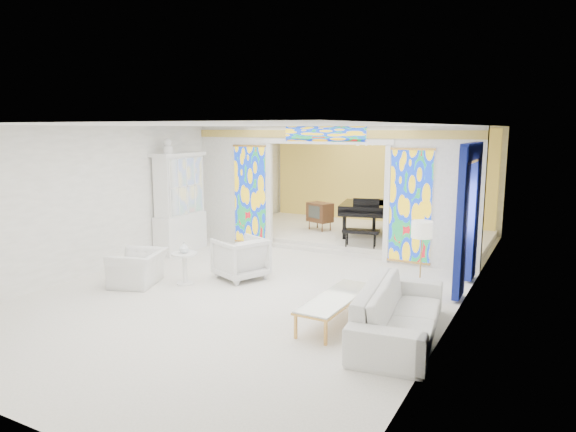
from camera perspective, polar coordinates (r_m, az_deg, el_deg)
The scene contains 23 objects.
floor at distance 10.57m, azimuth -0.30°, elevation -6.48°, with size 12.00×12.00×0.00m, color white.
ceiling at distance 10.15m, azimuth -0.31°, elevation 10.01°, with size 7.00×12.00×0.02m, color white.
wall_back at distance 15.75m, azimuth 10.20°, elevation 4.29°, with size 7.00×0.02×3.00m, color white.
wall_left at distance 12.30m, azimuth -14.80°, elevation 2.63°, with size 0.02×12.00×3.00m, color white.
wall_right at distance 9.13m, azimuth 19.37°, elevation 0.04°, with size 0.02×12.00×3.00m, color white.
partition_wall at distance 12.01m, azimuth 4.25°, elevation 3.50°, with size 7.00×0.22×3.00m.
stained_glass_left at distance 12.92m, azimuth -4.22°, elevation 2.36°, with size 0.90×0.04×2.40m, color gold.
stained_glass_right at distance 11.29m, azimuth 13.46°, elevation 1.05°, with size 0.90×0.04×2.40m, color gold.
stained_glass_transom at distance 11.85m, azimuth 4.11°, elevation 9.07°, with size 2.00×0.04×0.34m, color gold.
alcove_platform at distance 14.18m, azimuth 7.64°, elevation -2.00°, with size 6.80×3.80×0.18m, color white.
gold_curtain_back at distance 15.64m, azimuth 10.06°, elevation 4.25°, with size 6.70×0.10×2.90m, color gold.
chandelier at distance 13.73m, azimuth 8.51°, elevation 7.95°, with size 0.48×0.48×0.30m, color #C69045.
blue_drapes at distance 9.82m, azimuth 19.47°, elevation 1.13°, with size 0.14×1.85×2.65m.
china_cabinet at distance 12.60m, azimuth -11.95°, elevation 1.39°, with size 0.56×1.46×2.72m.
armchair_left at distance 10.23m, azimuth -16.33°, elevation -5.56°, with size 0.99×0.86×0.64m, color white.
armchair_right at distance 10.24m, azimuth -5.30°, elevation -4.68°, with size 0.88×0.90×0.82m, color silver.
sofa at distance 7.60m, azimuth 12.27°, elevation -10.30°, with size 2.58×1.01×0.75m, color white.
side_table at distance 10.01m, azimuth -11.41°, elevation -5.22°, with size 0.59×0.59×0.61m.
vase at distance 9.94m, azimuth -11.47°, elevation -3.45°, with size 0.20×0.20×0.21m, color silver.
coffee_table at distance 7.98m, azimuth 5.38°, elevation -9.12°, with size 0.62×1.86×0.41m.
floor_lamp at distance 8.82m, azimuth 14.65°, elevation -1.90°, with size 0.37×0.37×1.43m.
grand_piano at distance 13.59m, azimuth 9.50°, elevation 0.84°, with size 1.83×2.82×1.04m.
tv_console at distance 14.10m, azimuth 3.55°, elevation 0.41°, with size 0.76×0.64×0.76m.
Camera 1 is at (4.84, -8.92, 2.95)m, focal length 32.00 mm.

